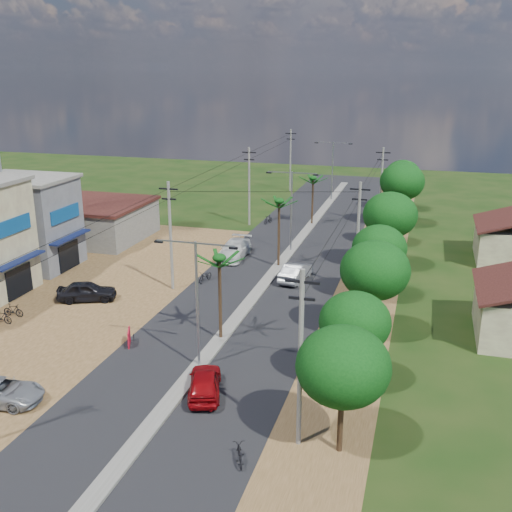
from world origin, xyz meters
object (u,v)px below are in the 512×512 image
(car_white_far, at_px, (234,250))
(car_parked_dark, at_px, (87,292))
(car_red_near, at_px, (205,383))
(moto_rider_east, at_px, (240,455))
(car_parked_silver, at_px, (0,392))
(roadside_sign, at_px, (129,338))
(car_silver_mid, at_px, (296,272))

(car_white_far, distance_m, car_parked_dark, 15.70)
(car_red_near, relative_size, moto_rider_east, 2.71)
(car_red_near, bearing_deg, moto_rider_east, 107.41)
(car_parked_silver, bearing_deg, roadside_sign, -27.72)
(car_white_far, xyz_separation_m, roadside_sign, (-0.76, -19.96, -0.27))
(roadside_sign, bearing_deg, car_silver_mid, 39.28)
(car_silver_mid, bearing_deg, roadside_sign, 70.69)
(car_parked_dark, bearing_deg, roadside_sign, -154.40)
(moto_rider_east, distance_m, roadside_sign, 14.44)
(car_silver_mid, xyz_separation_m, roadside_sign, (-7.82, -15.35, -0.21))
(car_white_far, xyz_separation_m, car_parked_silver, (-4.18, -28.29, -0.16))
(car_silver_mid, distance_m, car_parked_silver, 26.21)
(car_white_far, distance_m, moto_rider_east, 31.28)
(car_silver_mid, distance_m, car_parked_dark, 17.30)
(car_silver_mid, distance_m, car_white_far, 8.43)
(car_parked_dark, height_order, roadside_sign, car_parked_dark)
(car_red_near, xyz_separation_m, moto_rider_east, (3.70, -5.24, -0.32))
(car_silver_mid, relative_size, car_parked_dark, 1.03)
(car_silver_mid, relative_size, car_white_far, 0.82)
(moto_rider_east, bearing_deg, car_parked_dark, -65.50)
(car_red_near, xyz_separation_m, car_white_far, (-6.24, 24.42, 0.09))
(car_white_far, relative_size, car_parked_dark, 1.26)
(car_silver_mid, relative_size, moto_rider_east, 2.91)
(car_white_far, distance_m, car_parked_silver, 28.60)
(car_red_near, relative_size, car_white_far, 0.76)
(car_parked_silver, bearing_deg, car_silver_mid, -30.80)
(car_silver_mid, bearing_deg, car_white_far, -25.48)
(car_parked_silver, distance_m, moto_rider_east, 14.19)
(car_parked_silver, xyz_separation_m, roadside_sign, (3.42, 8.33, -0.11))
(moto_rider_east, bearing_deg, car_silver_mid, -106.75)
(roadside_sign, bearing_deg, car_red_near, -56.20)
(car_white_far, height_order, car_parked_silver, car_white_far)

